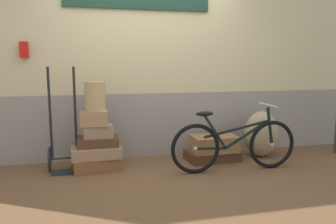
% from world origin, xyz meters
% --- Properties ---
extents(ground, '(9.71, 5.20, 0.06)m').
position_xyz_m(ground, '(0.00, 0.00, -0.03)').
color(ground, brown).
extents(station_building, '(7.71, 0.74, 2.89)m').
position_xyz_m(station_building, '(0.01, 0.85, 1.45)').
color(station_building, gray).
rests_on(station_building, ground).
extents(suitcase_0, '(0.63, 0.50, 0.16)m').
position_xyz_m(suitcase_0, '(-0.77, 0.33, 0.08)').
color(suitcase_0, brown).
rests_on(suitcase_0, ground).
extents(suitcase_1, '(0.63, 0.41, 0.14)m').
position_xyz_m(suitcase_1, '(-0.78, 0.28, 0.23)').
color(suitcase_1, '#937051').
rests_on(suitcase_1, suitcase_0).
extents(suitcase_2, '(0.52, 0.37, 0.11)m').
position_xyz_m(suitcase_2, '(-0.75, 0.33, 0.35)').
color(suitcase_2, '#4C2D19').
rests_on(suitcase_2, suitcase_1).
extents(suitcase_3, '(0.37, 0.25, 0.16)m').
position_xyz_m(suitcase_3, '(-0.74, 0.32, 0.49)').
color(suitcase_3, '#937051').
rests_on(suitcase_3, suitcase_2).
extents(suitcase_4, '(0.34, 0.23, 0.18)m').
position_xyz_m(suitcase_4, '(-0.78, 0.28, 0.66)').
color(suitcase_4, '#9E754C').
rests_on(suitcase_4, suitcase_3).
extents(suitcase_5, '(0.73, 0.49, 0.14)m').
position_xyz_m(suitcase_5, '(0.80, 0.34, 0.07)').
color(suitcase_5, '#4C2D19').
rests_on(suitcase_5, ground).
extents(suitcase_6, '(0.61, 0.41, 0.21)m').
position_xyz_m(suitcase_6, '(0.81, 0.30, 0.24)').
color(suitcase_6, olive).
rests_on(suitcase_6, suitcase_5).
extents(wicker_basket, '(0.25, 0.25, 0.36)m').
position_xyz_m(wicker_basket, '(-0.77, 0.31, 0.93)').
color(wicker_basket, tan).
rests_on(wicker_basket, suitcase_4).
extents(luggage_trolley, '(0.38, 0.37, 1.29)m').
position_xyz_m(luggage_trolley, '(-1.16, 0.35, 0.29)').
color(luggage_trolley, black).
rests_on(luggage_trolley, ground).
extents(burlap_sack, '(0.49, 0.42, 0.65)m').
position_xyz_m(burlap_sack, '(1.54, 0.36, 0.33)').
color(burlap_sack, '#9E8966').
rests_on(burlap_sack, ground).
extents(bicycle, '(1.63, 0.46, 0.83)m').
position_xyz_m(bicycle, '(0.89, -0.17, 0.33)').
color(bicycle, black).
rests_on(bicycle, ground).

